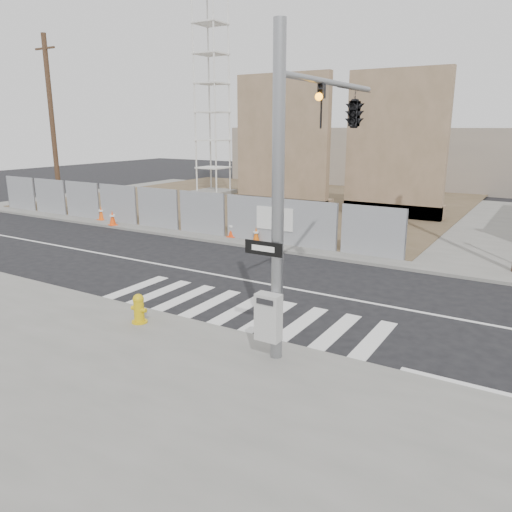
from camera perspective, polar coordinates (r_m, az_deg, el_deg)
The scene contains 13 objects.
ground at distance 16.48m, azimuth 2.80°, elevation -3.51°, with size 100.00×100.00×0.00m, color black.
sidewalk_far at distance 29.21m, azimuth 16.06°, elevation 4.06°, with size 50.00×20.00×0.12m, color slate.
signal_pole at distance 12.75m, azimuth 8.69°, elevation 12.92°, with size 0.96×5.87×7.00m.
chain_link_fence at distance 25.94m, azimuth -11.52°, elevation 5.44°, with size 24.60×0.04×2.00m, color gray.
concrete_wall_left at distance 30.56m, azimuth 3.06°, elevation 11.31°, with size 6.00×1.30×8.00m.
concrete_wall_right at distance 29.04m, azimuth 15.60°, elevation 10.64°, with size 5.50×1.30×8.00m.
crane_tower at distance 38.30m, azimuth -5.13°, elevation 20.40°, with size 2.60×2.60×18.15m.
utility_pole_left at distance 31.92m, azimuth -22.24°, elevation 13.71°, with size 1.60×0.28×10.00m.
fire_hydrant at distance 13.45m, azimuth -13.24°, elevation -5.85°, with size 0.50×0.50×0.79m.
traffic_cone_a at distance 28.82m, azimuth -17.24°, elevation 4.74°, with size 0.44×0.44×0.80m.
traffic_cone_b at distance 27.07m, azimuth -16.09°, elevation 4.20°, with size 0.51×0.51×0.78m.
traffic_cone_c at distance 23.26m, azimuth -2.76°, elevation 3.15°, with size 0.48×0.48×0.80m.
traffic_cone_d at distance 22.33m, azimuth 0.01°, elevation 2.49°, with size 0.38×0.38×0.65m.
Camera 1 is at (7.42, -13.80, 5.12)m, focal length 35.00 mm.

